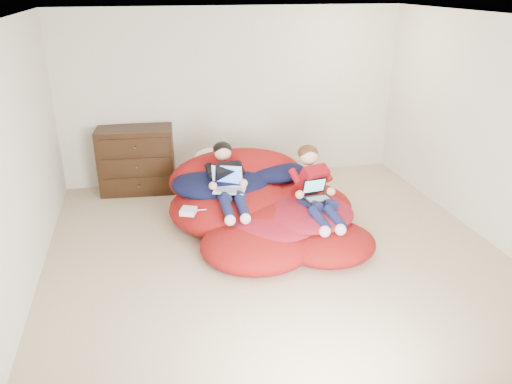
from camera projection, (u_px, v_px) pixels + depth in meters
name	position (u px, v px, depth m)	size (l,w,h in m)	color
room_shell	(277.00, 237.00, 5.47)	(5.10, 5.10, 2.77)	#C5B08D
dresser	(137.00, 160.00, 7.07)	(1.08, 0.63, 0.93)	black
beanbag_pile	(261.00, 207.00, 6.10)	(2.27, 2.37, 0.87)	#A91413
cream_pillow	(211.00, 159.00, 6.66)	(0.46, 0.29, 0.29)	white
older_boy	(227.00, 178.00, 5.89)	(0.34, 1.12, 0.65)	black
younger_boy	(314.00, 185.00, 5.77)	(0.41, 1.08, 0.73)	#A10E16
laptop_white	(229.00, 183.00, 5.83)	(0.42, 0.42, 0.26)	white
laptop_black	(316.00, 193.00, 5.73)	(0.31, 0.30, 0.21)	black
power_adapter	(188.00, 211.00, 5.61)	(0.17, 0.17, 0.06)	white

